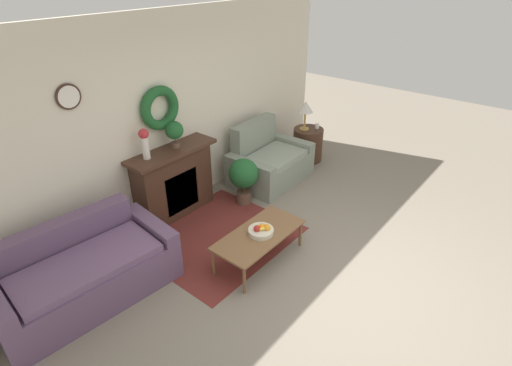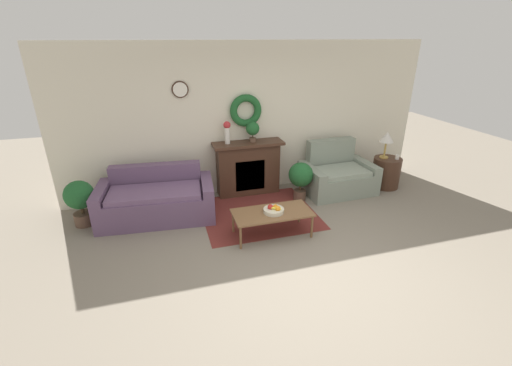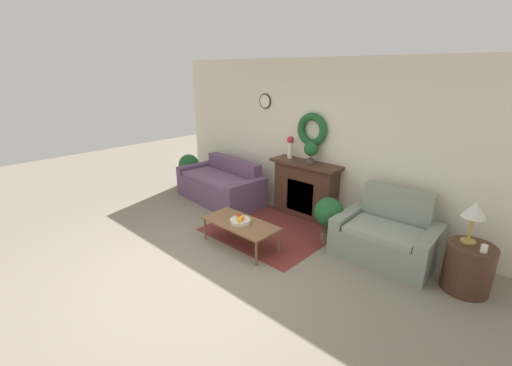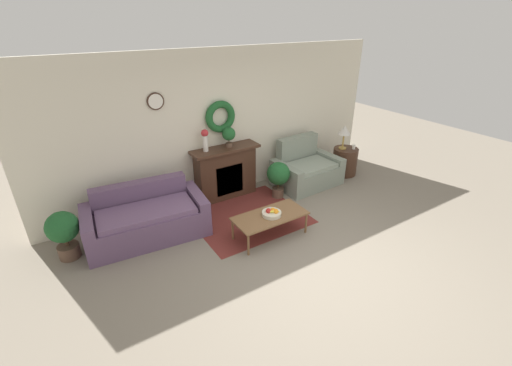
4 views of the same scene
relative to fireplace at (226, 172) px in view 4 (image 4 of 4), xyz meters
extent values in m
plane|color=gray|center=(0.11, -2.55, -0.51)|extent=(16.00, 16.00, 0.00)
cube|color=maroon|center=(-0.05, -0.86, -0.50)|extent=(1.86, 1.65, 0.01)
cube|color=beige|center=(0.11, 0.21, 0.84)|extent=(6.80, 0.06, 2.70)
cylinder|color=#382319|center=(-1.10, 0.16, 1.44)|extent=(0.28, 0.02, 0.28)
cylinder|color=white|center=(-1.10, 0.15, 1.44)|extent=(0.23, 0.01, 0.23)
torus|color=#1E5628|center=(0.00, 0.11, 1.04)|extent=(0.57, 0.13, 0.57)
cube|color=#42281C|center=(0.00, 0.01, -0.03)|extent=(1.14, 0.34, 0.95)
cube|color=black|center=(0.00, -0.15, -0.10)|extent=(0.55, 0.02, 0.57)
cube|color=orange|center=(0.00, -0.16, -0.17)|extent=(0.44, 0.01, 0.31)
cube|color=#42281C|center=(0.00, -0.03, 0.47)|extent=(1.28, 0.41, 0.05)
cube|color=#604766|center=(-1.68, -0.63, -0.28)|extent=(1.53, 0.84, 0.45)
cube|color=#604766|center=(-1.64, -0.18, -0.10)|extent=(1.49, 0.33, 0.80)
cube|color=#604766|center=(-2.49, -0.45, -0.21)|extent=(0.25, 0.92, 0.59)
cube|color=#604766|center=(-0.86, -0.61, -0.21)|extent=(0.25, 0.92, 0.59)
cube|color=#6A4E70|center=(-1.68, -0.63, -0.01)|extent=(1.47, 0.78, 0.08)
cube|color=gray|center=(1.65, -0.53, -0.30)|extent=(0.98, 0.73, 0.41)
cube|color=gray|center=(1.64, -0.08, -0.04)|extent=(0.96, 0.23, 0.94)
cube|color=gray|center=(1.09, -0.45, -0.23)|extent=(0.20, 0.90, 0.55)
cube|color=gray|center=(2.21, -0.41, -0.23)|extent=(0.20, 0.90, 0.55)
cube|color=gray|center=(1.65, -0.53, -0.06)|extent=(0.94, 0.67, 0.08)
cube|color=brown|center=(-0.05, -1.56, -0.14)|extent=(1.16, 0.55, 0.03)
cylinder|color=brown|center=(-0.59, -1.79, -0.33)|extent=(0.04, 0.04, 0.36)
cylinder|color=brown|center=(0.49, -1.79, -0.33)|extent=(0.04, 0.04, 0.36)
cylinder|color=brown|center=(-0.59, -1.33, -0.33)|extent=(0.04, 0.04, 0.36)
cylinder|color=brown|center=(0.49, -1.33, -0.33)|extent=(0.04, 0.04, 0.36)
cylinder|color=beige|center=(-0.03, -1.58, -0.09)|extent=(0.30, 0.30, 0.06)
sphere|color=#B2231E|center=(-0.08, -1.55, -0.04)|extent=(0.08, 0.08, 0.08)
sphere|color=orange|center=(0.01, -1.62, -0.04)|extent=(0.08, 0.08, 0.08)
sphere|color=orange|center=(0.01, -1.63, -0.04)|extent=(0.07, 0.07, 0.07)
sphere|color=orange|center=(-0.01, -1.57, -0.04)|extent=(0.08, 0.08, 0.08)
ellipsoid|color=yellow|center=(-0.02, -1.61, -0.04)|extent=(0.17, 0.12, 0.04)
cylinder|color=#42281C|center=(2.67, -0.48, -0.21)|extent=(0.53, 0.53, 0.59)
cylinder|color=#B28E42|center=(2.61, -0.43, 0.09)|extent=(0.16, 0.16, 0.02)
cylinder|color=#B28E42|center=(2.61, -0.43, 0.25)|extent=(0.04, 0.04, 0.30)
cone|color=silver|center=(2.61, -0.43, 0.50)|extent=(0.26, 0.26, 0.19)
cylinder|color=silver|center=(2.79, -0.57, 0.13)|extent=(0.07, 0.07, 0.09)
cylinder|color=silver|center=(-0.37, 0.01, 0.64)|extent=(0.09, 0.09, 0.29)
sphere|color=#B72D33|center=(-0.37, 0.01, 0.83)|extent=(0.13, 0.13, 0.13)
cylinder|color=brown|center=(0.09, -0.01, 0.53)|extent=(0.12, 0.12, 0.07)
cylinder|color=#4C3823|center=(0.09, -0.01, 0.60)|extent=(0.02, 0.02, 0.07)
sphere|color=#1E5628|center=(0.09, -0.01, 0.74)|extent=(0.24, 0.24, 0.24)
cylinder|color=brown|center=(-2.80, -0.44, -0.40)|extent=(0.29, 0.29, 0.20)
cylinder|color=#4C3823|center=(-2.80, -0.44, -0.24)|extent=(0.05, 0.05, 0.12)
sphere|color=#1E5628|center=(-2.80, -0.44, 0.01)|extent=(0.45, 0.45, 0.45)
cylinder|color=brown|center=(0.82, -0.56, -0.41)|extent=(0.22, 0.22, 0.18)
cylinder|color=#4C3823|center=(0.82, -0.56, -0.26)|extent=(0.04, 0.04, 0.12)
sphere|color=#1E5628|center=(0.82, -0.56, -0.02)|extent=(0.44, 0.44, 0.44)
camera|label=1|loc=(-3.00, -3.94, 2.69)|focal=28.00mm
camera|label=2|loc=(-1.52, -5.75, 2.25)|focal=24.00mm
camera|label=3|loc=(3.23, -4.74, 2.02)|focal=24.00mm
camera|label=4|loc=(-2.66, -5.26, 2.67)|focal=24.00mm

